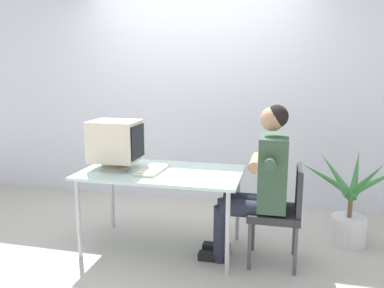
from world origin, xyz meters
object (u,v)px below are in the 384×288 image
(desk, at_px, (162,177))
(person_seated, at_px, (260,179))
(crt_monitor, at_px, (116,142))
(keyboard, at_px, (153,170))
(office_chair, at_px, (282,208))
(potted_plant, at_px, (349,207))

(desk, xyz_separation_m, person_seated, (0.85, -0.03, 0.05))
(crt_monitor, xyz_separation_m, person_seated, (1.26, -0.03, -0.25))
(desk, height_order, keyboard, keyboard)
(office_chair, relative_size, potted_plant, 0.90)
(desk, xyz_separation_m, keyboard, (-0.07, -0.03, 0.07))
(desk, relative_size, keyboard, 3.21)
(crt_monitor, distance_m, person_seated, 1.29)
(crt_monitor, relative_size, person_seated, 0.33)
(office_chair, height_order, potted_plant, potted_plant)
(desk, height_order, person_seated, person_seated)
(potted_plant, bearing_deg, office_chair, -138.32)
(desk, bearing_deg, office_chair, -1.63)
(keyboard, distance_m, potted_plant, 1.82)
(person_seated, bearing_deg, crt_monitor, 178.82)
(keyboard, xyz_separation_m, potted_plant, (1.69, 0.53, -0.38))
(desk, distance_m, crt_monitor, 0.51)
(desk, bearing_deg, person_seated, -1.97)
(desk, height_order, crt_monitor, crt_monitor)
(desk, bearing_deg, crt_monitor, -179.57)
(keyboard, height_order, office_chair, office_chair)
(person_seated, bearing_deg, potted_plant, 34.51)
(office_chair, bearing_deg, crt_monitor, 178.97)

